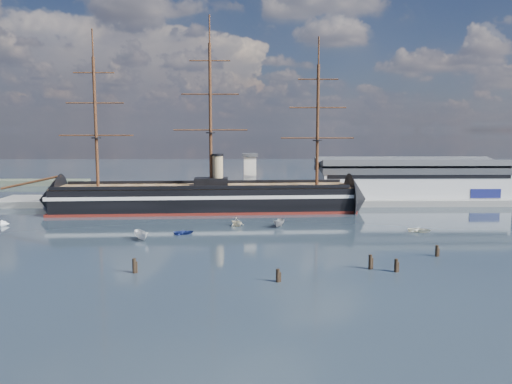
{
  "coord_description": "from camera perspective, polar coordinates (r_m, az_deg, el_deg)",
  "views": [
    {
      "loc": [
        1.77,
        -89.91,
        24.46
      ],
      "look_at": [
        4.24,
        35.0,
        9.0
      ],
      "focal_mm": 35.0,
      "sensor_mm": 36.0,
      "label": 1
    }
  ],
  "objects": [
    {
      "name": "piling_far_right",
      "position": [
        104.44,
        19.94,
        -6.92
      ],
      "size": [
        0.64,
        0.64,
        2.9
      ],
      "primitive_type": "cylinder",
      "color": "black",
      "rests_on": "ground"
    },
    {
      "name": "motorboat_d",
      "position": [
        128.6,
        -2.21,
        -3.92
      ],
      "size": [
        7.21,
        6.56,
        2.51
      ],
      "primitive_type": "imported",
      "rotation": [
        0.0,
        0.0,
        0.67
      ],
      "color": "#F2E7C3",
      "rests_on": "ground"
    },
    {
      "name": "motorboat_c",
      "position": [
        127.53,
        2.64,
        -4.01
      ],
      "size": [
        6.61,
        4.56,
        2.49
      ],
      "primitive_type": "imported",
      "rotation": [
        0.0,
        0.0,
        -0.41
      ],
      "color": "gray",
      "rests_on": "ground"
    },
    {
      "name": "warehouse",
      "position": [
        179.73,
        17.11,
        1.48
      ],
      "size": [
        63.0,
        21.0,
        11.6
      ],
      "color": "#B7BABC",
      "rests_on": "ground"
    },
    {
      "name": "motorboat_e",
      "position": [
        127.43,
        18.17,
        -4.37
      ],
      "size": [
        2.47,
        3.6,
        1.56
      ],
      "primitive_type": "imported",
      "rotation": [
        0.0,
        0.0,
        1.19
      ],
      "color": "silver",
      "rests_on": "ground"
    },
    {
      "name": "quay",
      "position": [
        167.91,
        1.69,
        -1.33
      ],
      "size": [
        180.0,
        18.0,
        2.0
      ],
      "primitive_type": "cube",
      "color": "slate",
      "rests_on": "ground"
    },
    {
      "name": "motorboat_b",
      "position": [
        119.92,
        -8.25,
        -4.79
      ],
      "size": [
        2.03,
        3.21,
        1.4
      ],
      "primitive_type": "imported",
      "rotation": [
        0.0,
        0.0,
        1.87
      ],
      "color": "navy",
      "rests_on": "ground"
    },
    {
      "name": "piling_near_left",
      "position": [
        89.67,
        -13.73,
        -8.98
      ],
      "size": [
        0.64,
        0.64,
        3.28
      ],
      "primitive_type": "cylinder",
      "color": "black",
      "rests_on": "ground"
    },
    {
      "name": "motorboat_a",
      "position": [
        115.22,
        -12.94,
        -5.38
      ],
      "size": [
        7.15,
        5.74,
        2.74
      ],
      "primitive_type": "imported",
      "rotation": [
        0.0,
        0.0,
        0.55
      ],
      "color": "silver",
      "rests_on": "ground"
    },
    {
      "name": "piling_near_mid",
      "position": [
        82.33,
        2.5,
        -10.24
      ],
      "size": [
        0.64,
        0.64,
        2.88
      ],
      "primitive_type": "cylinder",
      "color": "black",
      "rests_on": "ground"
    },
    {
      "name": "piling_near_right",
      "position": [
        91.77,
        12.91,
        -8.59
      ],
      "size": [
        0.64,
        0.64,
        3.32
      ],
      "primitive_type": "cylinder",
      "color": "black",
      "rests_on": "ground"
    },
    {
      "name": "quay_tower",
      "position": [
        163.58,
        -0.7,
        1.9
      ],
      "size": [
        5.0,
        5.0,
        15.0
      ],
      "color": "silver",
      "rests_on": "ground"
    },
    {
      "name": "ground",
      "position": [
        132.21,
        -1.88,
        -3.61
      ],
      "size": [
        600.0,
        600.0,
        0.0
      ],
      "primitive_type": "plane",
      "color": "#202831",
      "rests_on": "ground"
    },
    {
      "name": "warship",
      "position": [
        151.97,
        -6.53,
        -0.71
      ],
      "size": [
        113.28,
        20.84,
        53.94
      ],
      "rotation": [
        0.0,
        0.0,
        0.05
      ],
      "color": "black",
      "rests_on": "ground"
    },
    {
      "name": "piling_extra",
      "position": [
        91.04,
        15.69,
        -8.8
      ],
      "size": [
        0.64,
        0.64,
        3.06
      ],
      "primitive_type": "cylinder",
      "color": "black",
      "rests_on": "ground"
    }
  ]
}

